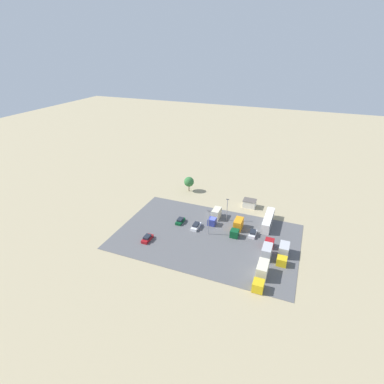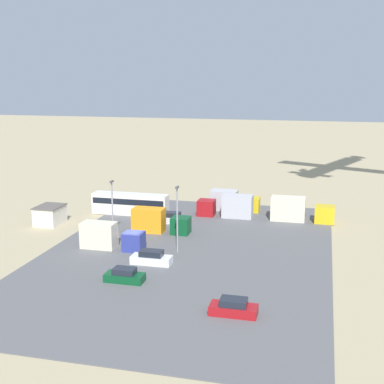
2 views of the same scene
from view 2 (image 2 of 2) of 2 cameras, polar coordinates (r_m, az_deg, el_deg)
The scene contains 15 objects.
ground_plane at distance 67.25m, azimuth -6.42°, elevation -6.08°, with size 400.00×400.00×0.00m, color tan.
parking_lot_surface at distance 65.19m, azimuth -0.48°, elevation -6.56°, with size 53.02×34.04×0.08m.
shed_building at distance 80.18m, azimuth -14.92°, elevation -2.38°, with size 4.51×3.52×2.70m.
bus at distance 83.12m, azimuth -6.60°, elevation -1.20°, with size 2.46×11.90×3.23m.
parked_car_0 at distance 61.66m, azimuth -4.34°, elevation -7.04°, with size 1.85×4.65×1.58m.
parked_car_1 at distance 49.30m, azimuth 4.45°, elevation -12.22°, with size 1.92×4.31×1.51m.
parked_car_2 at distance 56.88m, azimuth -7.21°, elevation -8.86°, with size 1.82×4.12×1.46m.
parked_car_3 at distance 78.07m, azimuth -2.13°, elevation -2.83°, with size 1.86×4.16×1.58m.
parked_truck_0 at distance 81.33m, azimuth 3.92°, elevation -1.57°, with size 2.45×8.37×3.42m.
parked_truck_1 at distance 85.40m, azimuth 4.26°, elevation -0.99°, with size 2.56×7.83×3.15m.
parked_truck_2 at distance 73.47m, azimuth -3.69°, elevation -3.15°, with size 2.38×7.96×3.26m.
parked_truck_3 at distance 67.32m, azimuth -8.88°, elevation -4.75°, with size 2.31×7.93×3.22m.
parked_truck_4 at distance 80.39m, azimuth 11.27°, elevation -1.92°, with size 2.57×9.17×3.51m.
light_pole_lot_centre at distance 70.05m, azimuth -8.49°, elevation -1.62°, with size 0.90×0.28×7.84m.
light_pole_lot_edge at distance 64.28m, azimuth -1.59°, elevation -2.60°, with size 0.90×0.28×8.17m.
Camera 2 is at (59.71, 22.56, 21.18)m, focal length 50.00 mm.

